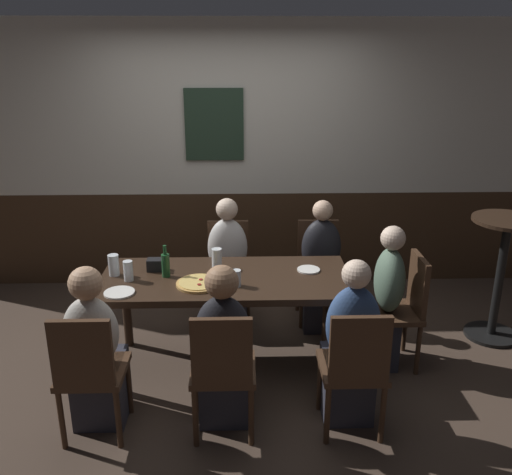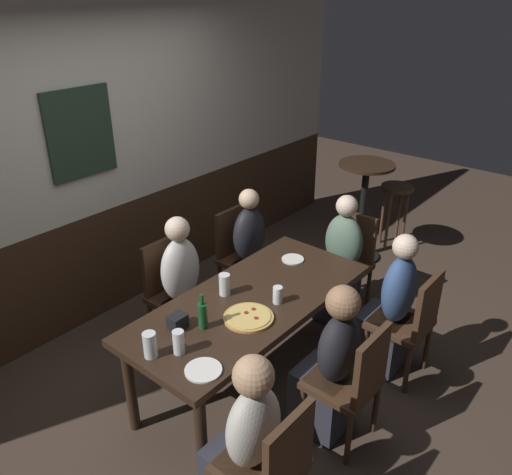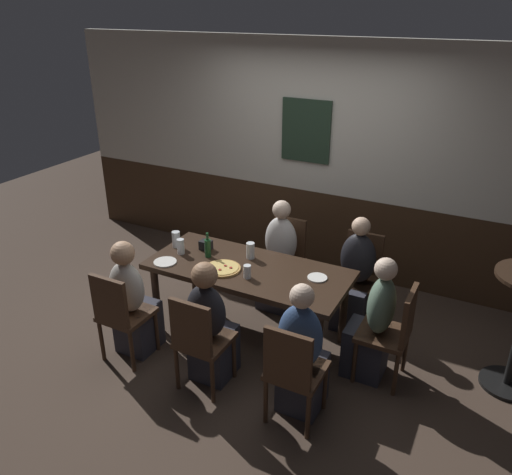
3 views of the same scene
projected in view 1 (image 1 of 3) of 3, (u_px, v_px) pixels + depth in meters
ground_plane at (227, 364)px, 4.25m from camera, size 12.00×12.00×0.00m
wall_back at (229, 158)px, 5.38m from camera, size 6.40×0.13×2.60m
dining_table at (226, 287)px, 4.04m from camera, size 1.83×0.80×0.74m
chair_head_east at (402, 304)px, 4.12m from camera, size 0.40×0.40×0.88m
chair_left_near at (89, 369)px, 3.30m from camera, size 0.40×0.40×0.88m
chair_right_far at (318, 265)px, 4.88m from camera, size 0.40×0.40×0.88m
chair_right_near at (355, 365)px, 3.34m from camera, size 0.40×0.40×0.88m
chair_mid_far at (228, 265)px, 4.86m from camera, size 0.40×0.40×0.88m
chair_mid_near at (223, 367)px, 3.32m from camera, size 0.40×0.40×0.88m
person_head_east at (381, 308)px, 4.13m from camera, size 0.37×0.34×1.12m
person_left_near at (96, 358)px, 3.46m from camera, size 0.34×0.37×1.11m
person_right_far at (321, 275)px, 4.74m from camera, size 0.34×0.37×1.12m
person_right_near at (350, 354)px, 3.50m from camera, size 0.34×0.37×1.14m
person_mid_far at (228, 274)px, 4.71m from camera, size 0.34×0.37×1.14m
person_mid_near at (224, 356)px, 3.48m from camera, size 0.34×0.37×1.11m
pizza at (199, 283)px, 3.87m from camera, size 0.32×0.32×0.03m
beer_glass_tall at (128, 272)px, 3.92m from camera, size 0.07×0.07×0.15m
pint_glass_pale at (236, 279)px, 3.84m from camera, size 0.07×0.07×0.12m
tumbler_water at (217, 259)px, 4.15m from camera, size 0.08×0.08×0.15m
pint_glass_stout at (114, 266)px, 4.02m from camera, size 0.08×0.08×0.16m
beer_bottle_green at (166, 265)px, 3.98m from camera, size 0.06×0.06×0.24m
plate_white_large at (119, 293)px, 3.74m from camera, size 0.21×0.21×0.01m
plate_white_small at (309, 270)px, 4.12m from camera, size 0.17×0.17×0.01m
condiment_caddy at (155, 265)px, 4.11m from camera, size 0.11×0.09×0.09m
side_bar_table at (501, 269)px, 4.47m from camera, size 0.56×0.56×1.05m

